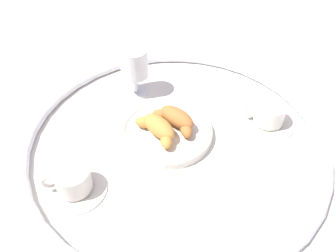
# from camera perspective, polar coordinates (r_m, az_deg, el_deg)

# --- Properties ---
(ground_plane) EXTENTS (2.20, 2.20, 0.00)m
(ground_plane) POSITION_cam_1_polar(r_m,az_deg,el_deg) (0.85, 1.14, -2.57)
(ground_plane) COLOR silver
(table_chrome_rim) EXTENTS (0.74, 0.74, 0.02)m
(table_chrome_rim) POSITION_cam_1_polar(r_m,az_deg,el_deg) (0.84, 1.15, -2.01)
(table_chrome_rim) COLOR silver
(table_chrome_rim) RESTS_ON ground_plane
(pastry_plate) EXTENTS (0.23, 0.23, 0.02)m
(pastry_plate) POSITION_cam_1_polar(r_m,az_deg,el_deg) (0.85, -0.00, -0.86)
(pastry_plate) COLOR silver
(pastry_plate) RESTS_ON ground_plane
(croissant_large) EXTENTS (0.14, 0.07, 0.04)m
(croissant_large) POSITION_cam_1_polar(r_m,az_deg,el_deg) (0.84, 1.35, 1.26)
(croissant_large) COLOR #AD6B33
(croissant_large) RESTS_ON pastry_plate
(croissant_small) EXTENTS (0.14, 0.06, 0.04)m
(croissant_small) POSITION_cam_1_polar(r_m,az_deg,el_deg) (0.82, -1.70, -0.29)
(croissant_small) COLOR #CC893D
(croissant_small) RESTS_ON pastry_plate
(coffee_cup_near) EXTENTS (0.14, 0.14, 0.06)m
(coffee_cup_near) POSITION_cam_1_polar(r_m,az_deg,el_deg) (0.76, -15.49, -8.99)
(coffee_cup_near) COLOR silver
(coffee_cup_near) RESTS_ON ground_plane
(coffee_cup_far) EXTENTS (0.14, 0.14, 0.06)m
(coffee_cup_far) POSITION_cam_1_polar(r_m,az_deg,el_deg) (0.91, 16.40, 1.65)
(coffee_cup_far) COLOR silver
(coffee_cup_far) RESTS_ON ground_plane
(juice_glass_left) EXTENTS (0.08, 0.08, 0.14)m
(juice_glass_left) POSITION_cam_1_polar(r_m,az_deg,el_deg) (0.94, -5.62, 10.00)
(juice_glass_left) COLOR white
(juice_glass_left) RESTS_ON ground_plane
(sugar_packet) EXTENTS (0.06, 0.05, 0.01)m
(sugar_packet) POSITION_cam_1_polar(r_m,az_deg,el_deg) (0.99, 9.28, 5.28)
(sugar_packet) COLOR white
(sugar_packet) RESTS_ON ground_plane
(folded_napkin) EXTENTS (0.15, 0.15, 0.01)m
(folded_napkin) POSITION_cam_1_polar(r_m,az_deg,el_deg) (0.72, -5.70, -14.55)
(folded_napkin) COLOR silver
(folded_napkin) RESTS_ON ground_plane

